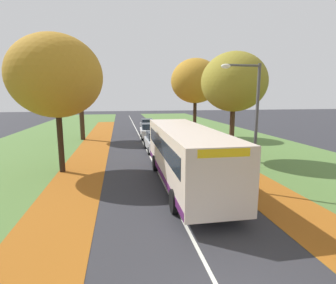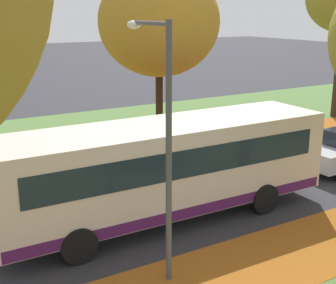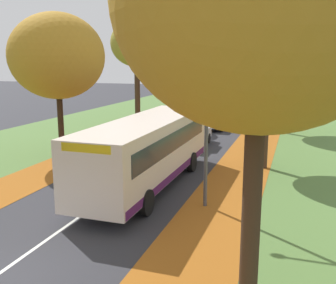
{
  "view_description": "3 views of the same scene",
  "coord_description": "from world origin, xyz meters",
  "px_view_note": "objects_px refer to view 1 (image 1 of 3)",
  "views": [
    {
      "loc": [
        -2.2,
        -4.21,
        4.56
      ],
      "look_at": [
        0.39,
        9.86,
        2.06
      ],
      "focal_mm": 28.0,
      "sensor_mm": 36.0,
      "label": 1
    },
    {
      "loc": [
        12.47,
        1.87,
        6.17
      ],
      "look_at": [
        0.22,
        9.11,
        2.16
      ],
      "focal_mm": 50.0,
      "sensor_mm": 36.0,
      "label": 2
    },
    {
      "loc": [
        7.14,
        -7.05,
        5.46
      ],
      "look_at": [
        1.94,
        8.62,
        2.03
      ],
      "focal_mm": 42.0,
      "sensor_mm": 36.0,
      "label": 3
    }
  ],
  "objects_px": {
    "tree_right_mid": "(195,81)",
    "car_grey_third_in_line": "(147,125)",
    "streetlamp_right": "(250,115)",
    "tree_left_mid": "(79,74)",
    "tree_left_near": "(56,76)",
    "bus": "(185,153)",
    "car_white_following": "(149,131)",
    "tree_right_near": "(234,82)",
    "car_silver_lead": "(156,142)"
  },
  "relations": [
    {
      "from": "tree_right_near",
      "to": "car_white_following",
      "type": "bearing_deg",
      "value": 113.31
    },
    {
      "from": "streetlamp_right",
      "to": "car_grey_third_in_line",
      "type": "height_order",
      "value": "streetlamp_right"
    },
    {
      "from": "car_white_following",
      "to": "bus",
      "type": "bearing_deg",
      "value": -89.35
    },
    {
      "from": "bus",
      "to": "streetlamp_right",
      "type": "bearing_deg",
      "value": -32.08
    },
    {
      "from": "tree_left_near",
      "to": "tree_left_mid",
      "type": "bearing_deg",
      "value": 91.82
    },
    {
      "from": "tree_right_near",
      "to": "bus",
      "type": "bearing_deg",
      "value": -134.7
    },
    {
      "from": "tree_right_mid",
      "to": "bus",
      "type": "relative_size",
      "value": 0.83
    },
    {
      "from": "tree_left_near",
      "to": "car_silver_lead",
      "type": "bearing_deg",
      "value": 37.71
    },
    {
      "from": "tree_right_near",
      "to": "car_silver_lead",
      "type": "relative_size",
      "value": 1.79
    },
    {
      "from": "tree_left_near",
      "to": "car_silver_lead",
      "type": "relative_size",
      "value": 1.91
    },
    {
      "from": "tree_left_mid",
      "to": "car_white_following",
      "type": "distance_m",
      "value": 9.25
    },
    {
      "from": "tree_right_near",
      "to": "tree_right_mid",
      "type": "height_order",
      "value": "tree_right_mid"
    },
    {
      "from": "tree_right_mid",
      "to": "bus",
      "type": "xyz_separation_m",
      "value": [
        -5.01,
        -15.53,
        -4.5
      ]
    },
    {
      "from": "car_white_following",
      "to": "car_grey_third_in_line",
      "type": "distance_m",
      "value": 5.8
    },
    {
      "from": "streetlamp_right",
      "to": "car_white_following",
      "type": "xyz_separation_m",
      "value": [
        -2.81,
        17.4,
        -2.92
      ]
    },
    {
      "from": "tree_left_near",
      "to": "tree_right_near",
      "type": "bearing_deg",
      "value": 5.06
    },
    {
      "from": "tree_right_mid",
      "to": "car_grey_third_in_line",
      "type": "bearing_deg",
      "value": 128.13
    },
    {
      "from": "tree_right_near",
      "to": "car_silver_lead",
      "type": "distance_m",
      "value": 7.89
    },
    {
      "from": "tree_right_near",
      "to": "tree_left_mid",
      "type": "bearing_deg",
      "value": 136.1
    },
    {
      "from": "tree_left_near",
      "to": "car_silver_lead",
      "type": "height_order",
      "value": "tree_left_near"
    },
    {
      "from": "tree_right_near",
      "to": "bus",
      "type": "distance_m",
      "value": 7.58
    },
    {
      "from": "tree_left_mid",
      "to": "car_grey_third_in_line",
      "type": "relative_size",
      "value": 2.11
    },
    {
      "from": "tree_left_mid",
      "to": "tree_right_mid",
      "type": "height_order",
      "value": "tree_left_mid"
    },
    {
      "from": "tree_right_near",
      "to": "car_grey_third_in_line",
      "type": "relative_size",
      "value": 1.8
    },
    {
      "from": "tree_left_near",
      "to": "car_white_following",
      "type": "relative_size",
      "value": 1.9
    },
    {
      "from": "tree_left_mid",
      "to": "bus",
      "type": "relative_size",
      "value": 0.85
    },
    {
      "from": "bus",
      "to": "car_silver_lead",
      "type": "xyz_separation_m",
      "value": [
        -0.29,
        8.67,
        -0.89
      ]
    },
    {
      "from": "tree_right_mid",
      "to": "car_silver_lead",
      "type": "relative_size",
      "value": 2.04
    },
    {
      "from": "bus",
      "to": "tree_left_mid",
      "type": "bearing_deg",
      "value": 114.19
    },
    {
      "from": "tree_left_near",
      "to": "car_grey_third_in_line",
      "type": "relative_size",
      "value": 1.91
    },
    {
      "from": "car_grey_third_in_line",
      "to": "car_white_following",
      "type": "bearing_deg",
      "value": -94.71
    },
    {
      "from": "tree_right_near",
      "to": "tree_right_mid",
      "type": "relative_size",
      "value": 0.88
    },
    {
      "from": "tree_left_mid",
      "to": "car_silver_lead",
      "type": "height_order",
      "value": "tree_left_mid"
    },
    {
      "from": "streetlamp_right",
      "to": "bus",
      "type": "bearing_deg",
      "value": 147.92
    },
    {
      "from": "tree_left_mid",
      "to": "tree_right_mid",
      "type": "bearing_deg",
      "value": -2.2
    },
    {
      "from": "tree_left_mid",
      "to": "tree_right_near",
      "type": "height_order",
      "value": "tree_left_mid"
    },
    {
      "from": "streetlamp_right",
      "to": "car_white_following",
      "type": "relative_size",
      "value": 1.41
    },
    {
      "from": "tree_right_mid",
      "to": "bus",
      "type": "bearing_deg",
      "value": -107.88
    },
    {
      "from": "tree_right_near",
      "to": "bus",
      "type": "relative_size",
      "value": 0.73
    },
    {
      "from": "tree_left_near",
      "to": "bus",
      "type": "xyz_separation_m",
      "value": [
        6.79,
        -3.64,
        -3.98
      ]
    },
    {
      "from": "bus",
      "to": "car_grey_third_in_line",
      "type": "distance_m",
      "value": 21.55
    },
    {
      "from": "tree_right_mid",
      "to": "streetlamp_right",
      "type": "distance_m",
      "value": 17.51
    },
    {
      "from": "streetlamp_right",
      "to": "car_silver_lead",
      "type": "xyz_separation_m",
      "value": [
        -2.91,
        10.32,
        -2.92
      ]
    },
    {
      "from": "tree_left_mid",
      "to": "streetlamp_right",
      "type": "xyz_separation_m",
      "value": [
        9.81,
        -17.64,
        -3.11
      ]
    },
    {
      "from": "tree_right_mid",
      "to": "tree_left_mid",
      "type": "bearing_deg",
      "value": 177.8
    },
    {
      "from": "tree_left_near",
      "to": "tree_left_mid",
      "type": "distance_m",
      "value": 12.41
    },
    {
      "from": "tree_left_near",
      "to": "car_white_following",
      "type": "xyz_separation_m",
      "value": [
        6.61,
        12.11,
        -4.87
      ]
    },
    {
      "from": "tree_right_mid",
      "to": "car_grey_third_in_line",
      "type": "relative_size",
      "value": 2.04
    },
    {
      "from": "tree_left_near",
      "to": "tree_right_near",
      "type": "relative_size",
      "value": 1.07
    },
    {
      "from": "tree_right_near",
      "to": "tree_left_near",
      "type": "bearing_deg",
      "value": -174.94
    }
  ]
}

